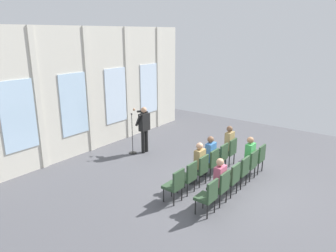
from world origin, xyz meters
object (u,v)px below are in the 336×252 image
object	(u,v)px
audience_r0_c3	(209,155)
chair_r0_c4	(221,156)
chair_r1_c0	(208,195)
audience_r1_c4	(248,156)
chair_r0_c3	(211,162)
audience_r0_c5	(228,143)
chair_r0_c1	(188,176)
audience_r0_c2	(198,161)
speaker	(144,126)
audience_r1_c1	(218,179)
chair_r1_c3	(241,170)
mic_stand	(133,145)
chair_r1_c2	(232,177)
chair_r0_c2	(200,168)
chair_r1_c1	(221,186)
chair_r1_c4	(250,163)
chair_r1_c5	(258,157)
chair_r0_c5	(230,150)
chair_r0_c0	(175,184)

from	to	relation	value
audience_r0_c3	chair_r0_c4	size ratio (longest dim) A/B	1.43
chair_r1_c0	audience_r1_c4	bearing A→B (deg)	1.80
chair_r0_c3	audience_r0_c5	distance (m)	1.28
chair_r0_c1	audience_r0_c2	size ratio (longest dim) A/B	0.71
speaker	audience_r0_c5	distance (m)	3.16
audience_r0_c2	audience_r1_c1	xyz separation A→B (m)	(-0.63, -1.00, -0.02)
speaker	chair_r0_c4	world-z (taller)	speaker
chair_r0_c4	chair_r1_c3	distance (m)	1.19
audience_r0_c2	chair_r1_c0	bearing A→B (deg)	-139.14
chair_r1_c3	mic_stand	bearing A→B (deg)	89.29
mic_stand	audience_r1_c4	distance (m)	4.36
audience_r0_c5	chair_r1_c2	xyz separation A→B (m)	(-1.89, -1.08, -0.23)
audience_r0_c3	chair_r0_c2	bearing A→B (deg)	-172.75
audience_r1_c1	chair_r1_c1	bearing A→B (deg)	-90.00
chair_r1_c4	chair_r1_c5	xyz separation A→B (m)	(0.63, 0.00, 0.00)
speaker	audience_r0_c3	size ratio (longest dim) A/B	1.30
chair_r1_c4	audience_r1_c4	xyz separation A→B (m)	(-0.00, 0.08, 0.22)
audience_r1_c4	chair_r1_c2	bearing A→B (deg)	-176.40
chair_r1_c5	audience_r0_c5	bearing A→B (deg)	90.00
speaker	chair_r0_c4	xyz separation A→B (m)	(0.21, -3.11, -0.48)
chair_r0_c3	chair_r1_c3	bearing A→B (deg)	-90.00
audience_r0_c2	chair_r1_c4	xyz separation A→B (m)	(1.26, -1.09, -0.20)
speaker	chair_r0_c1	distance (m)	3.56
chair_r0_c3	chair_r0_c5	bearing A→B (deg)	0.00
audience_r1_c1	audience_r0_c5	bearing A→B (deg)	21.71
chair_r0_c4	chair_r0_c5	world-z (taller)	same
chair_r0_c3	chair_r1_c2	xyz separation A→B (m)	(-0.63, -1.01, 0.00)
audience_r0_c3	chair_r1_c2	xyz separation A→B (m)	(-0.63, -1.09, -0.21)
chair_r1_c1	audience_r0_c2	bearing A→B (deg)	59.97
chair_r1_c4	chair_r1_c2	bearing A→B (deg)	180.00
mic_stand	chair_r1_c3	bearing A→B (deg)	-90.71
audience_r0_c5	chair_r1_c3	xyz separation A→B (m)	(-1.26, -1.08, -0.23)
speaker	chair_r0_c0	distance (m)	3.90
chair_r0_c1	chair_r0_c2	xyz separation A→B (m)	(0.63, 0.00, 0.00)
audience_r1_c1	chair_r1_c5	distance (m)	2.52
chair_r0_c4	chair_r1_c1	world-z (taller)	same
speaker	chair_r0_c2	size ratio (longest dim) A/B	1.86
chair_r0_c4	audience_r1_c1	world-z (taller)	audience_r1_c1
audience_r1_c1	chair_r0_c4	bearing A→B (deg)	26.07
chair_r1_c3	chair_r0_c1	bearing A→B (deg)	141.33
audience_r1_c1	chair_r0_c2	bearing A→B (deg)	55.74
audience_r0_c2	chair_r1_c0	world-z (taller)	audience_r0_c2
chair_r0_c4	audience_r1_c1	size ratio (longest dim) A/B	0.73
chair_r0_c1	chair_r1_c0	bearing A→B (deg)	-122.00
speaker	chair_r1_c0	size ratio (longest dim) A/B	1.86
chair_r1_c5	chair_r0_c1	bearing A→B (deg)	158.19
chair_r0_c0	chair_r1_c4	size ratio (longest dim) A/B	1.00
chair_r0_c3	chair_r1_c3	world-z (taller)	same
chair_r1_c2	audience_r1_c4	size ratio (longest dim) A/B	0.69
audience_r0_c2	chair_r1_c1	distance (m)	1.27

